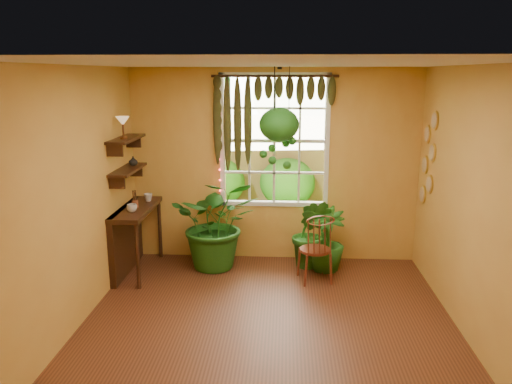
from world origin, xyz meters
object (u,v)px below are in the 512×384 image
potted_plant_left (217,223)px  potted_plant_mid (311,233)px  counter_ledge (129,232)px  hanging_basket (279,128)px  windsor_chair (315,259)px

potted_plant_left → potted_plant_mid: size_ratio=1.30×
counter_ledge → hanging_basket: bearing=8.6°
windsor_chair → potted_plant_mid: (-0.03, 0.47, 0.18)m
counter_ledge → hanging_basket: hanging_basket is taller
potted_plant_left → hanging_basket: bearing=5.6°
windsor_chair → potted_plant_mid: windsor_chair is taller
hanging_basket → potted_plant_left: bearing=-174.4°
counter_ledge → potted_plant_left: size_ratio=0.94×
potted_plant_left → potted_plant_mid: 1.30m
potted_plant_left → potted_plant_mid: (1.29, 0.07, -0.15)m
windsor_chair → potted_plant_left: size_ratio=0.83×
potted_plant_left → potted_plant_mid: bearing=3.0°
counter_ledge → potted_plant_mid: size_ratio=1.23×
windsor_chair → potted_plant_left: potted_plant_left is taller
windsor_chair → hanging_basket: 1.75m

